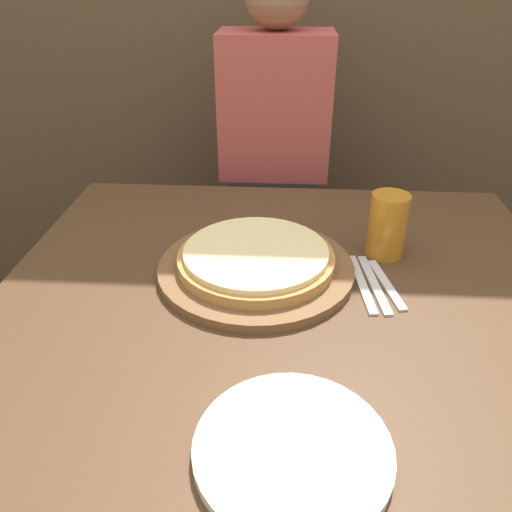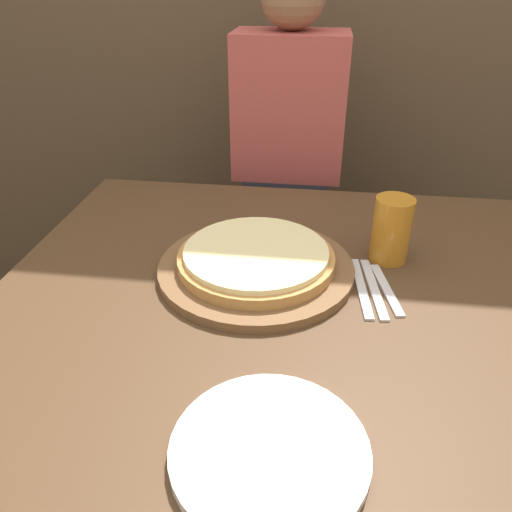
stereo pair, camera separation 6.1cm
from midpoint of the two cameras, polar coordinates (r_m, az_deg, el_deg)
name	(u,v)px [view 1 (the left image)]	position (r m, az deg, el deg)	size (l,w,h in m)	color
dining_table	(281,428)	(1.25, 1.39, -19.11)	(1.17, 1.09, 0.77)	#4C331E
pizza_on_board	(256,262)	(1.05, -1.66, -0.77)	(0.41, 0.41, 0.06)	brown
beer_glass	(388,223)	(1.12, 13.30, 3.68)	(0.08, 0.08, 0.15)	#B7701E
dinner_plate	(292,449)	(0.72, 1.58, -21.27)	(0.27, 0.27, 0.02)	white
fork	(362,283)	(1.04, 10.34, -3.11)	(0.04, 0.21, 0.00)	silver
dinner_knife	(374,284)	(1.04, 11.71, -3.15)	(0.04, 0.21, 0.00)	silver
spoon	(386,284)	(1.05, 13.07, -3.18)	(0.05, 0.18, 0.00)	silver
diner_person	(273,195)	(1.67, 0.94, 6.97)	(0.33, 0.20, 1.35)	#33333D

